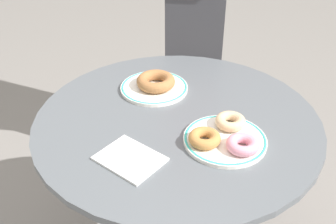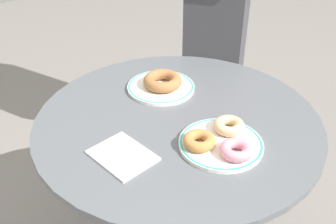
% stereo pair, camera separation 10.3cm
% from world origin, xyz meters
% --- Properties ---
extents(cafe_table, '(0.76, 0.76, 0.71)m').
position_xyz_m(cafe_table, '(0.00, 0.00, 0.51)').
color(cafe_table, '#565B60').
rests_on(cafe_table, ground).
extents(plate_left, '(0.20, 0.20, 0.01)m').
position_xyz_m(plate_left, '(-0.15, 0.05, 0.71)').
color(plate_left, white).
rests_on(plate_left, cafe_table).
extents(plate_right, '(0.20, 0.20, 0.01)m').
position_xyz_m(plate_right, '(0.15, 0.02, 0.71)').
color(plate_right, white).
rests_on(plate_right, cafe_table).
extents(donut_cinnamon, '(0.16, 0.16, 0.03)m').
position_xyz_m(donut_cinnamon, '(-0.15, 0.05, 0.74)').
color(donut_cinnamon, '#A36B3D').
rests_on(donut_cinnamon, plate_left).
extents(donut_pink_frosted, '(0.11, 0.11, 0.03)m').
position_xyz_m(donut_pink_frosted, '(0.21, 0.01, 0.73)').
color(donut_pink_frosted, pink).
rests_on(donut_pink_frosted, plate_right).
extents(donut_glazed, '(0.11, 0.11, 0.03)m').
position_xyz_m(donut_glazed, '(0.13, 0.06, 0.73)').
color(donut_glazed, '#E0B789').
rests_on(donut_glazed, plate_right).
extents(donut_old_fashioned, '(0.08, 0.08, 0.03)m').
position_xyz_m(donut_old_fashioned, '(0.13, -0.03, 0.73)').
color(donut_old_fashioned, '#BC7F42').
rests_on(donut_old_fashioned, plate_right).
extents(paper_napkin, '(0.16, 0.13, 0.01)m').
position_xyz_m(paper_napkin, '(0.06, -0.20, 0.71)').
color(paper_napkin, white).
rests_on(paper_napkin, cafe_table).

